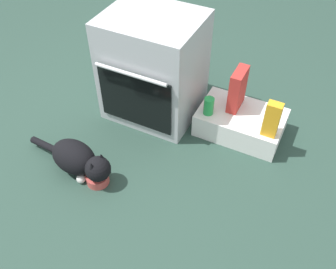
% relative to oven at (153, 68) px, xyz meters
% --- Properties ---
extents(ground, '(8.00, 8.00, 0.00)m').
position_rel_oven_xyz_m(ground, '(-0.01, -0.48, -0.36)').
color(ground, '#284238').
extents(oven, '(0.60, 0.55, 0.72)m').
position_rel_oven_xyz_m(oven, '(0.00, 0.00, 0.00)').
color(oven, '#B7BABF').
rests_on(oven, ground).
extents(pantry_cabinet, '(0.56, 0.36, 0.17)m').
position_rel_oven_xyz_m(pantry_cabinet, '(0.63, 0.05, -0.28)').
color(pantry_cabinet, white).
rests_on(pantry_cabinet, ground).
extents(food_bowl, '(0.14, 0.14, 0.09)m').
position_rel_oven_xyz_m(food_bowl, '(0.01, -0.74, -0.33)').
color(food_bowl, '#C64C47').
rests_on(food_bowl, ground).
extents(cat, '(0.65, 0.24, 0.22)m').
position_rel_oven_xyz_m(cat, '(-0.13, -0.73, -0.24)').
color(cat, black).
rests_on(cat, ground).
extents(cereal_box, '(0.07, 0.18, 0.28)m').
position_rel_oven_xyz_m(cereal_box, '(0.56, 0.09, -0.05)').
color(cereal_box, '#B72D28').
rests_on(cereal_box, pantry_cabinet).
extents(soda_can, '(0.07, 0.07, 0.12)m').
position_rel_oven_xyz_m(soda_can, '(0.43, -0.05, -0.13)').
color(soda_can, green).
rests_on(soda_can, pantry_cabinet).
extents(juice_carton, '(0.09, 0.06, 0.24)m').
position_rel_oven_xyz_m(juice_carton, '(0.83, -0.06, -0.07)').
color(juice_carton, orange).
rests_on(juice_carton, pantry_cabinet).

